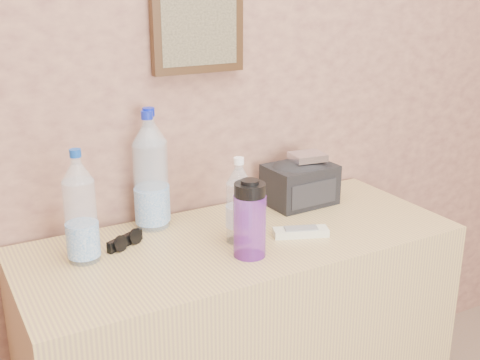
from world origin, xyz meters
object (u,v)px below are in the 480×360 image
object	(u,v)px
pet_large_b	(150,177)
toiletry_bag	(300,182)
pet_small	(239,205)
sunglasses	(125,241)
ac_remote	(301,232)
foil_packet	(308,157)
nalgene_bottle	(250,219)
dresser	(240,354)
pet_large_a	(81,213)
pet_large_c	(152,175)

from	to	relation	value
pet_large_b	toiletry_bag	world-z (taller)	pet_large_b
pet_small	sunglasses	world-z (taller)	pet_small
ac_remote	foil_packet	distance (m)	0.32
ac_remote	toiletry_bag	world-z (taller)	toiletry_bag
toiletry_bag	sunglasses	bearing A→B (deg)	-178.21
ac_remote	pet_large_b	bearing A→B (deg)	163.92
pet_small	nalgene_bottle	distance (m)	0.10
dresser	pet_large_a	world-z (taller)	pet_large_a
pet_large_a	foil_packet	distance (m)	0.79
pet_large_b	pet_large_c	distance (m)	0.02
pet_large_c	pet_small	world-z (taller)	pet_large_c
pet_large_a	pet_small	size ratio (longest dim) A/B	1.24
dresser	sunglasses	size ratio (longest dim) A/B	10.20
pet_large_a	pet_small	xyz separation A→B (m)	(0.43, -0.09, -0.03)
pet_large_c	sunglasses	size ratio (longest dim) A/B	2.90
pet_large_b	pet_large_c	size ratio (longest dim) A/B	0.98
pet_small	sunglasses	bearing A→B (deg)	157.74
nalgene_bottle	pet_small	bearing A→B (deg)	77.85
pet_large_a	pet_large_b	distance (m)	0.28
pet_large_a	pet_large_c	world-z (taller)	pet_large_c
toiletry_bag	nalgene_bottle	bearing A→B (deg)	-144.80
pet_large_c	ac_remote	xyz separation A→B (m)	(0.36, -0.29, -0.15)
pet_large_a	nalgene_bottle	size ratio (longest dim) A/B	1.42
pet_large_c	toiletry_bag	bearing A→B (deg)	-7.06
pet_large_c	toiletry_bag	size ratio (longest dim) A/B	1.64
pet_small	dresser	bearing A→B (deg)	49.33
pet_large_b	pet_large_a	bearing A→B (deg)	-152.48
nalgene_bottle	ac_remote	size ratio (longest dim) A/B	1.35
nalgene_bottle	toiletry_bag	size ratio (longest dim) A/B	0.98
sunglasses	pet_large_a	bearing A→B (deg)	167.73
pet_large_c	toiletry_bag	xyz separation A→B (m)	(0.51, -0.06, -0.09)
pet_large_b	pet_large_c	world-z (taller)	pet_large_c
pet_large_a	sunglasses	size ratio (longest dim) A/B	2.46
foil_packet	pet_large_c	bearing A→B (deg)	172.29
pet_large_c	pet_small	size ratio (longest dim) A/B	1.46
pet_large_b	nalgene_bottle	bearing A→B (deg)	-63.16
dresser	nalgene_bottle	bearing A→B (deg)	-107.38
ac_remote	sunglasses	bearing A→B (deg)	-179.22
foil_packet	sunglasses	bearing A→B (deg)	-176.69
dresser	ac_remote	size ratio (longest dim) A/B	7.96
pet_large_b	sunglasses	xyz separation A→B (m)	(-0.12, -0.10, -0.15)
pet_large_c	pet_small	xyz separation A→B (m)	(0.18, -0.24, -0.05)
dresser	nalgene_bottle	distance (m)	0.53
pet_large_c	toiletry_bag	world-z (taller)	pet_large_c
foil_packet	nalgene_bottle	bearing A→B (deg)	-144.92
pet_small	ac_remote	world-z (taller)	pet_small
foil_packet	ac_remote	bearing A→B (deg)	-128.08
toiletry_bag	foil_packet	world-z (taller)	foil_packet
pet_large_a	ac_remote	bearing A→B (deg)	-13.94
dresser	nalgene_bottle	world-z (taller)	nalgene_bottle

